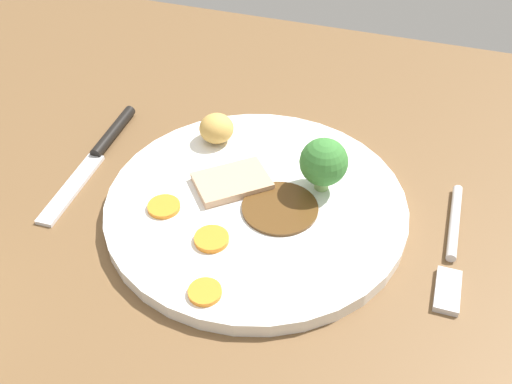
{
  "coord_description": "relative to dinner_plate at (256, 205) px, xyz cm",
  "views": [
    {
      "loc": [
        -14.43,
        34.92,
        41.85
      ],
      "look_at": [
        -2.01,
        -2.79,
        6.0
      ],
      "focal_mm": 40.98,
      "sensor_mm": 36.0,
      "label": 1
    }
  ],
  "objects": [
    {
      "name": "fork",
      "position": [
        -17.89,
        -0.52,
        -0.31
      ],
      "size": [
        2.03,
        15.26,
        0.9
      ],
      "rotation": [
        0.0,
        0.0,
        1.58
      ],
      "color": "silver",
      "rests_on": "dining_table"
    },
    {
      "name": "carrot_coin_side",
      "position": [
        0.42,
        11.6,
        0.91
      ],
      "size": [
        2.7,
        2.7,
        0.43
      ],
      "primitive_type": "cylinder",
      "color": "orange",
      "rests_on": "dinner_plate"
    },
    {
      "name": "dinner_plate",
      "position": [
        0.0,
        0.0,
        0.0
      ],
      "size": [
        28.03,
        28.03,
        1.4
      ],
      "primitive_type": "cylinder",
      "color": "white",
      "rests_on": "dining_table"
    },
    {
      "name": "carrot_coin_front",
      "position": [
        1.59,
        6.13,
        0.95
      ],
      "size": [
        3.02,
        3.02,
        0.49
      ],
      "primitive_type": "cylinder",
      "color": "orange",
      "rests_on": "dinner_plate"
    },
    {
      "name": "carrot_coin_back",
      "position": [
        7.64,
        3.7,
        0.91
      ],
      "size": [
        2.99,
        2.99,
        0.42
      ],
      "primitive_type": "cylinder",
      "color": "orange",
      "rests_on": "dinner_plate"
    },
    {
      "name": "meat_slice_main",
      "position": [
        2.82,
        -1.3,
        1.1
      ],
      "size": [
        8.23,
        7.97,
        0.8
      ],
      "primitive_type": "cube",
      "rotation": [
        0.0,
        0.0,
        0.7
      ],
      "color": "tan",
      "rests_on": "dinner_plate"
    },
    {
      "name": "gravy_pool",
      "position": [
        -2.46,
        0.48,
        0.85
      ],
      "size": [
        7.02,
        7.02,
        0.3
      ],
      "primitive_type": "cylinder",
      "color": "#563819",
      "rests_on": "dinner_plate"
    },
    {
      "name": "roast_potato_left",
      "position": [
        6.74,
        -7.48,
        2.2
      ],
      "size": [
        5.01,
        5.0,
        3.01
      ],
      "primitive_type": "ellipsoid",
      "rotation": [
        0.0,
        0.0,
        2.32
      ],
      "color": "tan",
      "rests_on": "dinner_plate"
    },
    {
      "name": "knife",
      "position": [
        18.32,
        -3.07,
        -0.25
      ],
      "size": [
        2.1,
        18.54,
        1.2
      ],
      "rotation": [
        0.0,
        0.0,
        1.61
      ],
      "color": "black",
      "rests_on": "dining_table"
    },
    {
      "name": "broccoli_floret",
      "position": [
        -5.34,
        -3.59,
        3.77
      ],
      "size": [
        4.5,
        4.5,
        5.39
      ],
      "color": "#8CB766",
      "rests_on": "dinner_plate"
    },
    {
      "name": "dining_table",
      "position": [
        2.01,
        2.79,
        -2.5
      ],
      "size": [
        120.0,
        84.0,
        3.6
      ],
      "primitive_type": "cube",
      "color": "brown",
      "rests_on": "ground"
    }
  ]
}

